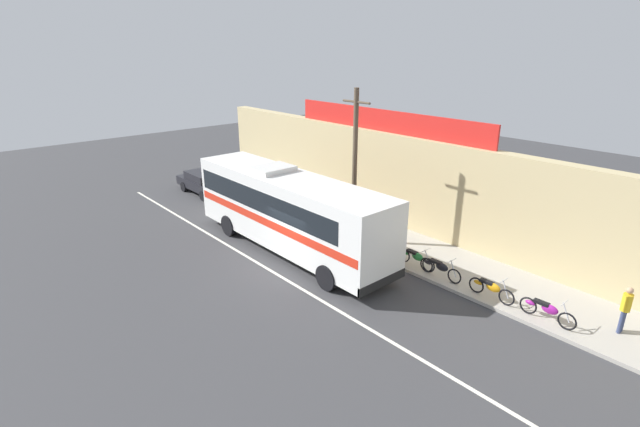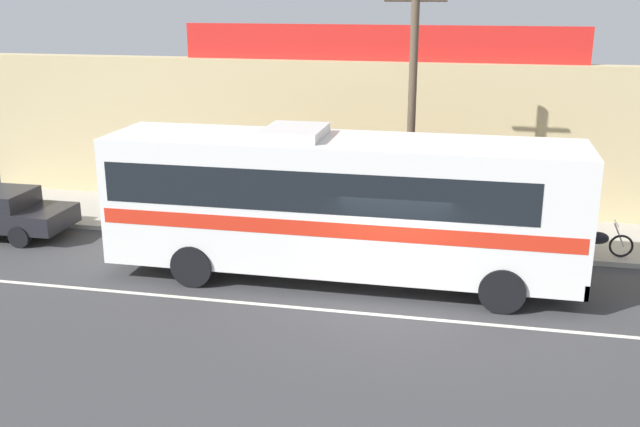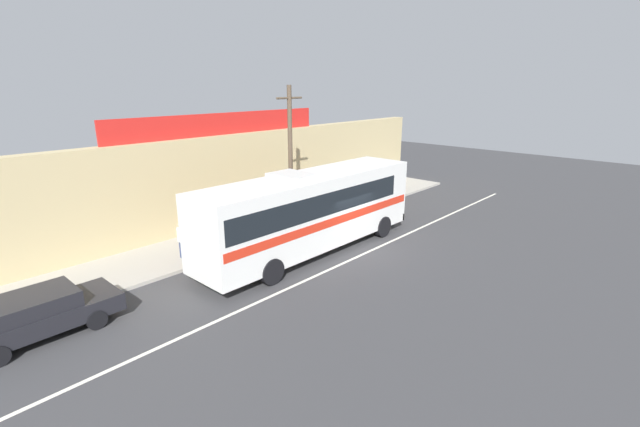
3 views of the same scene
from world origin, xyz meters
The scene contains 14 objects.
ground_plane centered at (0.00, 0.00, 0.00)m, with size 70.00×70.00×0.00m, color #3A3A3D.
sidewalk_slab centered at (0.00, 5.20, 0.07)m, with size 30.00×3.60×0.14m, color #A8A399.
storefront_facade centered at (0.00, 7.35, 2.40)m, with size 30.00×0.70×4.80m, color tan.
storefront_billboard centered at (-1.44, 7.35, 5.35)m, with size 12.52×0.12×1.10m, color red.
road_center_stripe centered at (0.00, -0.80, 0.00)m, with size 30.00×0.14×0.01m, color silver.
intercity_bus centered at (-1.53, 1.12, 2.07)m, with size 11.43×2.67×3.78m.
parked_car centered at (-11.97, 2.41, 0.74)m, with size 4.44×1.89×1.37m.
utility_pole centered at (-0.06, 3.86, 3.84)m, with size 1.60×0.22×7.13m.
motorcycle_red centered at (7.11, 3.86, 0.57)m, with size 1.83×0.56×0.94m.
motorcycle_blue centered at (4.88, 3.84, 0.57)m, with size 1.95×0.56×0.94m.
motorcycle_green centered at (3.64, 3.88, 0.57)m, with size 1.90×0.56×0.94m.
motorcycle_purple centered at (9.14, 3.91, 0.57)m, with size 1.93×0.56×0.94m.
pedestrian_near_shop centered at (-5.98, 4.46, 1.05)m, with size 0.30×0.48×1.59m.
pedestrian_far_right centered at (11.05, 5.10, 1.10)m, with size 0.30×0.48×1.65m.
Camera 3 is at (-14.78, -11.68, 7.36)m, focal length 24.47 mm.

